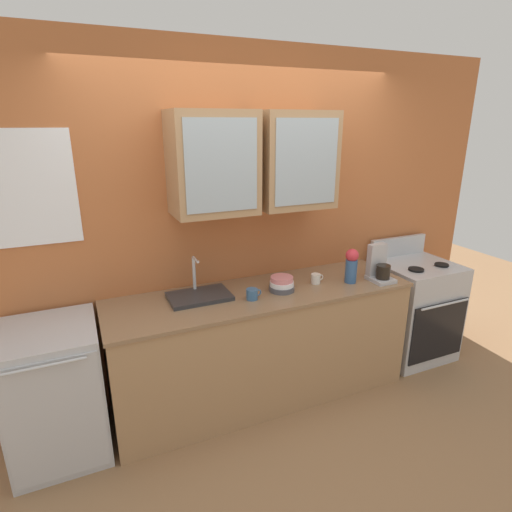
{
  "coord_description": "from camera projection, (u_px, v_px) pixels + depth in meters",
  "views": [
    {
      "loc": [
        -1.2,
        -2.59,
        2.11
      ],
      "look_at": [
        -0.05,
        0.0,
        1.19
      ],
      "focal_mm": 28.82,
      "sensor_mm": 36.0,
      "label": 1
    }
  ],
  "objects": [
    {
      "name": "sink_faucet",
      "position": [
        199.0,
        295.0,
        2.97
      ],
      "size": [
        0.44,
        0.29,
        0.29
      ],
      "color": "#2D2D30",
      "rests_on": "counter"
    },
    {
      "name": "bowl_stack",
      "position": [
        282.0,
        284.0,
        3.09
      ],
      "size": [
        0.19,
        0.19,
        0.11
      ],
      "color": "#4C4C54",
      "rests_on": "counter"
    },
    {
      "name": "stove_range",
      "position": [
        413.0,
        309.0,
        3.82
      ],
      "size": [
        0.66,
        0.65,
        1.08
      ],
      "color": "silver",
      "rests_on": "ground_plane"
    },
    {
      "name": "coffee_maker",
      "position": [
        379.0,
        267.0,
        3.29
      ],
      "size": [
        0.17,
        0.2,
        0.29
      ],
      "color": "#B7B7BC",
      "rests_on": "counter"
    },
    {
      "name": "counter",
      "position": [
        262.0,
        344.0,
        3.23
      ],
      "size": [
        2.32,
        0.67,
        0.9
      ],
      "color": "#A87F56",
      "rests_on": "ground_plane"
    },
    {
      "name": "cup_near_sink",
      "position": [
        252.0,
        294.0,
        2.94
      ],
      "size": [
        0.12,
        0.08,
        0.08
      ],
      "color": "#38608C",
      "rests_on": "counter"
    },
    {
      "name": "vase",
      "position": [
        351.0,
        265.0,
        3.23
      ],
      "size": [
        0.1,
        0.1,
        0.28
      ],
      "color": "#33598C",
      "rests_on": "counter"
    },
    {
      "name": "back_wall_unit",
      "position": [
        244.0,
        213.0,
        3.21
      ],
      "size": [
        4.65,
        0.48,
        2.67
      ],
      "color": "#B76638",
      "rests_on": "ground_plane"
    },
    {
      "name": "cup_near_bowls",
      "position": [
        316.0,
        279.0,
        3.24
      ],
      "size": [
        0.11,
        0.07,
        0.08
      ],
      "color": "silver",
      "rests_on": "counter"
    },
    {
      "name": "ground_plane",
      "position": [
        262.0,
        393.0,
        3.37
      ],
      "size": [
        10.0,
        10.0,
        0.0
      ],
      "primitive_type": "plane",
      "color": "#936B47"
    },
    {
      "name": "dishwasher",
      "position": [
        57.0,
        392.0,
        2.66
      ],
      "size": [
        0.57,
        0.65,
        0.9
      ],
      "color": "silver",
      "rests_on": "ground_plane"
    }
  ]
}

